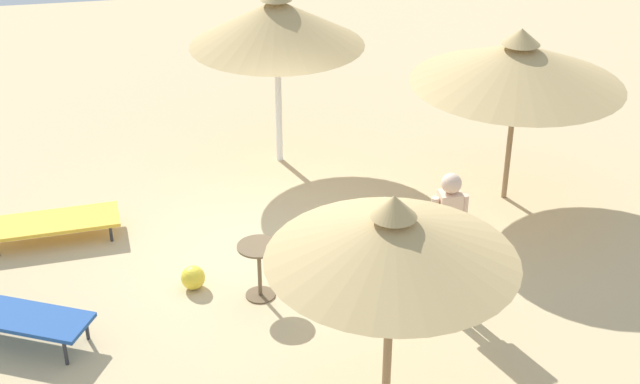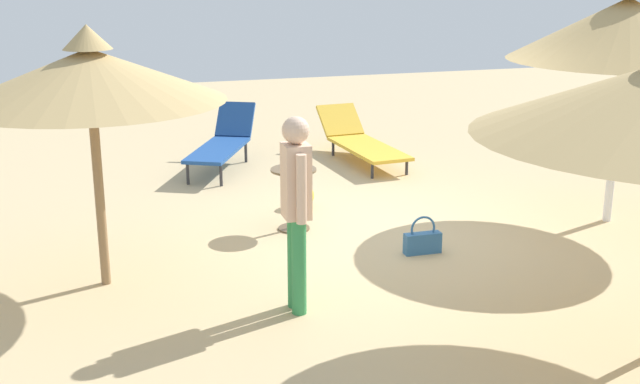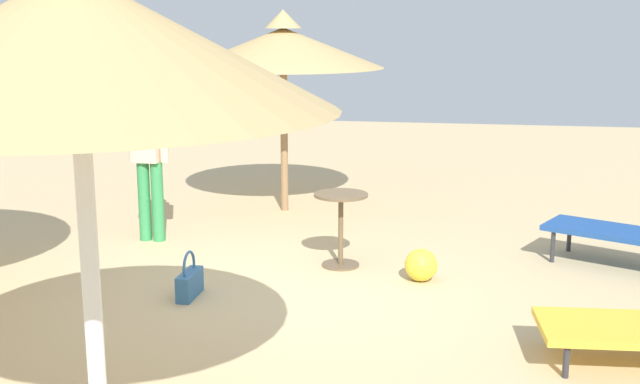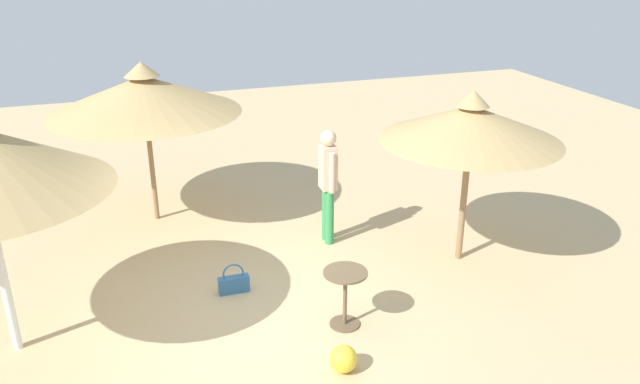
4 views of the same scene
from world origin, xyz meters
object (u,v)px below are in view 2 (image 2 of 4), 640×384
object	(u,v)px
parasol_umbrella_back	(626,29)
person_standing_far_right	(296,202)
lounge_chair_near_left	(361,141)
side_table_round	(294,189)
parasol_umbrella_edge	(90,75)
handbag	(423,241)
beach_ball	(302,196)
lounge_chair_near_right	(223,142)

from	to	relation	value
parasol_umbrella_back	person_standing_far_right	xyz separation A→B (m)	(-1.37, 4.21, -1.25)
lounge_chair_near_left	side_table_round	size ratio (longest dim) A/B	3.16
parasol_umbrella_edge	parasol_umbrella_back	bearing A→B (deg)	-87.55
parasol_umbrella_edge	handbag	xyz separation A→B (m)	(-0.13, -3.26, -1.88)
handbag	beach_ball	distance (m)	2.10
parasol_umbrella_back	beach_ball	world-z (taller)	parasol_umbrella_back
side_table_round	lounge_chair_near_right	bearing A→B (deg)	5.40
person_standing_far_right	handbag	distance (m)	2.11
handbag	lounge_chair_near_left	bearing A→B (deg)	-10.32
handbag	side_table_round	distance (m)	1.63
parasol_umbrella_back	side_table_round	xyz separation A→B (m)	(0.78, 3.66, -1.77)
parasol_umbrella_edge	lounge_chair_near_left	bearing A→B (deg)	-45.80
handbag	beach_ball	bearing A→B (deg)	21.80
lounge_chair_near_right	person_standing_far_right	world-z (taller)	person_standing_far_right
parasol_umbrella_edge	lounge_chair_near_right	distance (m)	4.72
lounge_chair_near_left	handbag	size ratio (longest dim) A/B	5.50
person_standing_far_right	handbag	world-z (taller)	person_standing_far_right
lounge_chair_near_right	beach_ball	distance (m)	2.29
handbag	lounge_chair_near_right	bearing A→B (deg)	18.47
parasol_umbrella_edge	side_table_round	bearing A→B (deg)	-64.48
person_standing_far_right	beach_ball	xyz separation A→B (m)	(2.94, -0.87, -0.85)
lounge_chair_near_left	parasol_umbrella_back	bearing A→B (deg)	-153.27
lounge_chair_near_right	beach_ball	bearing A→B (deg)	-164.61
lounge_chair_near_right	beach_ball	xyz separation A→B (m)	(-2.19, -0.60, -0.25)
lounge_chair_near_left	parasol_umbrella_edge	bearing A→B (deg)	134.20
lounge_chair_near_right	beach_ball	size ratio (longest dim) A/B	6.73
parasol_umbrella_back	person_standing_far_right	distance (m)	4.60
person_standing_far_right	parasol_umbrella_edge	bearing A→B (deg)	55.17
lounge_chair_near_left	person_standing_far_right	xyz separation A→B (m)	(-5.00, 2.38, 0.69)
parasol_umbrella_edge	person_standing_far_right	bearing A→B (deg)	-124.83
parasol_umbrella_back	lounge_chair_near_right	world-z (taller)	parasol_umbrella_back
lounge_chair_near_right	lounge_chair_near_left	bearing A→B (deg)	-93.71
person_standing_far_right	lounge_chair_near_right	bearing A→B (deg)	-2.99
parasol_umbrella_back	beach_ball	distance (m)	4.25
person_standing_far_right	handbag	bearing A→B (deg)	-59.00
parasol_umbrella_edge	lounge_chair_near_right	bearing A→B (deg)	-25.04
parasol_umbrella_back	lounge_chair_near_right	distance (m)	5.76
lounge_chair_near_right	lounge_chair_near_left	xyz separation A→B (m)	(-0.14, -2.11, -0.09)
parasol_umbrella_back	side_table_round	bearing A→B (deg)	77.94
side_table_round	person_standing_far_right	bearing A→B (deg)	165.64
person_standing_far_right	beach_ball	world-z (taller)	person_standing_far_right
lounge_chair_near_left	beach_ball	xyz separation A→B (m)	(-2.05, 1.51, -0.16)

